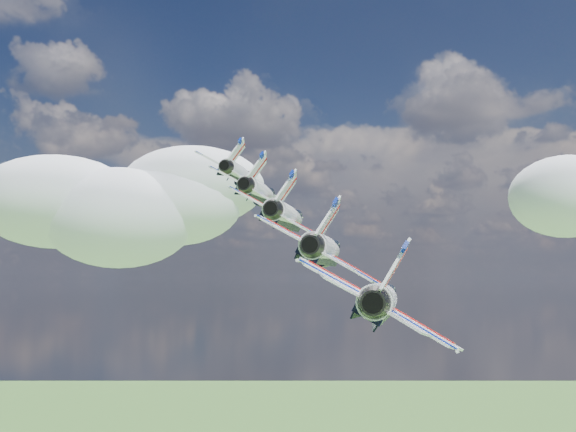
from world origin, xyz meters
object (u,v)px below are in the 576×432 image
at_px(jet_0, 241,175).
at_px(jet_3, 326,249).
at_px(jet_2, 288,216).
at_px(jet_1, 261,192).
at_px(jet_4, 382,299).

xyz_separation_m(jet_0, jet_3, (21.60, -24.89, -10.26)).
relative_size(jet_2, jet_3, 1.00).
distance_m(jet_1, jet_4, 34.51).
bearing_deg(jet_3, jet_1, 116.03).
height_order(jet_1, jet_2, jet_1).
relative_size(jet_2, jet_4, 1.00).
bearing_deg(jet_3, jet_2, 116.03).
xyz_separation_m(jet_1, jet_2, (7.20, -8.30, -3.42)).
xyz_separation_m(jet_0, jet_1, (7.20, -8.30, -3.42)).
distance_m(jet_2, jet_3, 11.50).
height_order(jet_0, jet_3, jet_0).
xyz_separation_m(jet_0, jet_2, (14.40, -16.59, -6.84)).
bearing_deg(jet_3, jet_4, -63.97).
height_order(jet_2, jet_4, jet_2).
height_order(jet_3, jet_4, jet_3).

